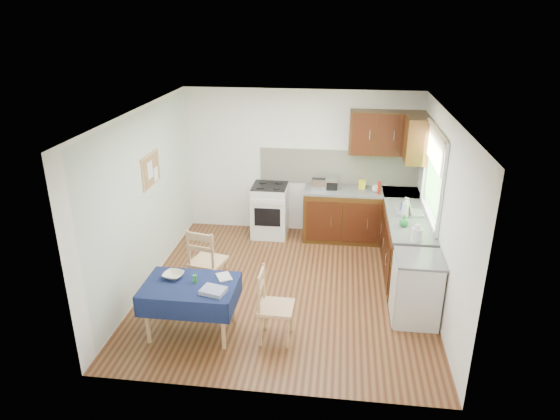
# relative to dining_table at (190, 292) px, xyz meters

# --- Properties ---
(floor) EXTENTS (4.20, 4.20, 0.00)m
(floor) POSITION_rel_dining_table_xyz_m (1.03, 1.16, -0.56)
(floor) COLOR #4A2413
(floor) RESTS_ON ground
(ceiling) EXTENTS (4.00, 4.20, 0.02)m
(ceiling) POSITION_rel_dining_table_xyz_m (1.03, 1.16, 1.94)
(ceiling) COLOR white
(ceiling) RESTS_ON wall_back
(wall_back) EXTENTS (4.00, 0.02, 2.50)m
(wall_back) POSITION_rel_dining_table_xyz_m (1.03, 3.26, 0.69)
(wall_back) COLOR white
(wall_back) RESTS_ON ground
(wall_front) EXTENTS (4.00, 0.02, 2.50)m
(wall_front) POSITION_rel_dining_table_xyz_m (1.03, -0.94, 0.69)
(wall_front) COLOR white
(wall_front) RESTS_ON ground
(wall_left) EXTENTS (0.02, 4.20, 2.50)m
(wall_left) POSITION_rel_dining_table_xyz_m (-0.97, 1.16, 0.69)
(wall_left) COLOR silver
(wall_left) RESTS_ON ground
(wall_right) EXTENTS (0.02, 4.20, 2.50)m
(wall_right) POSITION_rel_dining_table_xyz_m (3.03, 1.16, 0.69)
(wall_right) COLOR white
(wall_right) RESTS_ON ground
(base_cabinets) EXTENTS (1.90, 2.30, 0.86)m
(base_cabinets) POSITION_rel_dining_table_xyz_m (2.39, 2.42, -0.13)
(base_cabinets) COLOR black
(base_cabinets) RESTS_ON ground
(worktop_back) EXTENTS (1.90, 0.60, 0.04)m
(worktop_back) POSITION_rel_dining_table_xyz_m (2.08, 2.96, 0.32)
(worktop_back) COLOR slate
(worktop_back) RESTS_ON base_cabinets
(worktop_right) EXTENTS (0.60, 1.70, 0.04)m
(worktop_right) POSITION_rel_dining_table_xyz_m (2.73, 1.81, 0.32)
(worktop_right) COLOR slate
(worktop_right) RESTS_ON base_cabinets
(worktop_corner) EXTENTS (0.60, 0.60, 0.04)m
(worktop_corner) POSITION_rel_dining_table_xyz_m (2.73, 2.96, 0.32)
(worktop_corner) COLOR slate
(worktop_corner) RESTS_ON base_cabinets
(splashback) EXTENTS (2.70, 0.02, 0.60)m
(splashback) POSITION_rel_dining_table_xyz_m (1.68, 3.25, 0.64)
(splashback) COLOR white
(splashback) RESTS_ON wall_back
(upper_cabinets) EXTENTS (1.20, 0.85, 0.70)m
(upper_cabinets) POSITION_rel_dining_table_xyz_m (2.56, 2.96, 1.29)
(upper_cabinets) COLOR black
(upper_cabinets) RESTS_ON wall_back
(stove) EXTENTS (0.60, 0.61, 0.92)m
(stove) POSITION_rel_dining_table_xyz_m (0.53, 2.96, -0.11)
(stove) COLOR silver
(stove) RESTS_ON ground
(window) EXTENTS (0.04, 1.48, 1.26)m
(window) POSITION_rel_dining_table_xyz_m (3.00, 1.86, 1.09)
(window) COLOR #305D26
(window) RESTS_ON wall_right
(fridge) EXTENTS (0.58, 0.60, 0.89)m
(fridge) POSITION_rel_dining_table_xyz_m (2.73, 0.61, -0.12)
(fridge) COLOR silver
(fridge) RESTS_ON ground
(corkboard) EXTENTS (0.04, 0.62, 0.47)m
(corkboard) POSITION_rel_dining_table_xyz_m (-0.94, 1.46, 1.03)
(corkboard) COLOR tan
(corkboard) RESTS_ON wall_left
(dining_table) EXTENTS (1.11, 0.75, 0.67)m
(dining_table) POSITION_rel_dining_table_xyz_m (0.00, 0.00, 0.00)
(dining_table) COLOR #101E42
(dining_table) RESTS_ON ground
(chair_far) EXTENTS (0.53, 0.53, 1.00)m
(chair_far) POSITION_rel_dining_table_xyz_m (-0.05, 0.91, -0.04)
(chair_far) COLOR tan
(chair_far) RESTS_ON ground
(chair_near) EXTENTS (0.41, 0.41, 0.92)m
(chair_near) POSITION_rel_dining_table_xyz_m (0.99, -0.01, -0.08)
(chair_near) COLOR tan
(chair_near) RESTS_ON ground
(toaster) EXTENTS (0.26, 0.16, 0.20)m
(toaster) POSITION_rel_dining_table_xyz_m (1.37, 2.91, 0.43)
(toaster) COLOR silver
(toaster) RESTS_ON worktop_back
(sandwich_press) EXTENTS (0.28, 0.24, 0.16)m
(sandwich_press) POSITION_rel_dining_table_xyz_m (1.54, 2.99, 0.42)
(sandwich_press) COLOR black
(sandwich_press) RESTS_ON worktop_back
(sauce_bottle) EXTENTS (0.05, 0.05, 0.22)m
(sauce_bottle) POSITION_rel_dining_table_xyz_m (2.35, 2.80, 0.44)
(sauce_bottle) COLOR #B81D0E
(sauce_bottle) RESTS_ON worktop_back
(yellow_packet) EXTENTS (0.14, 0.12, 0.15)m
(yellow_packet) POSITION_rel_dining_table_xyz_m (2.09, 3.04, 0.41)
(yellow_packet) COLOR gold
(yellow_packet) RESTS_ON worktop_back
(dish_rack) EXTENTS (0.39, 0.30, 0.19)m
(dish_rack) POSITION_rel_dining_table_xyz_m (2.76, 2.02, 0.36)
(dish_rack) COLOR gray
(dish_rack) RESTS_ON worktop_right
(kettle) EXTENTS (0.14, 0.14, 0.24)m
(kettle) POSITION_rel_dining_table_xyz_m (2.73, 1.06, 0.44)
(kettle) COLOR silver
(kettle) RESTS_ON worktop_right
(cup) EXTENTS (0.15, 0.15, 0.10)m
(cup) POSITION_rel_dining_table_xyz_m (2.31, 2.91, 0.39)
(cup) COLOR white
(cup) RESTS_ON worktop_back
(soap_bottle_a) EXTENTS (0.16, 0.16, 0.30)m
(soap_bottle_a) POSITION_rel_dining_table_xyz_m (2.67, 1.88, 0.48)
(soap_bottle_a) COLOR silver
(soap_bottle_a) RESTS_ON worktop_right
(soap_bottle_b) EXTENTS (0.13, 0.13, 0.21)m
(soap_bottle_b) POSITION_rel_dining_table_xyz_m (2.69, 2.08, 0.44)
(soap_bottle_b) COLOR #1D3CAB
(soap_bottle_b) RESTS_ON worktop_right
(soap_bottle_c) EXTENTS (0.18, 0.18, 0.17)m
(soap_bottle_c) POSITION_rel_dining_table_xyz_m (2.62, 1.52, 0.42)
(soap_bottle_c) COLOR #238337
(soap_bottle_c) RESTS_ON worktop_right
(plate_bowl) EXTENTS (0.28, 0.28, 0.06)m
(plate_bowl) POSITION_rel_dining_table_xyz_m (-0.24, 0.13, 0.13)
(plate_bowl) COLOR beige
(plate_bowl) RESTS_ON dining_table
(book) EXTENTS (0.25, 0.27, 0.02)m
(book) POSITION_rel_dining_table_xyz_m (0.30, 0.17, 0.11)
(book) COLOR white
(book) RESTS_ON dining_table
(spice_jar) EXTENTS (0.05, 0.05, 0.10)m
(spice_jar) POSITION_rel_dining_table_xyz_m (0.05, 0.05, 0.15)
(spice_jar) COLOR #24872C
(spice_jar) RESTS_ON dining_table
(tea_towel) EXTENTS (0.32, 0.28, 0.05)m
(tea_towel) POSITION_rel_dining_table_xyz_m (0.33, -0.15, 0.13)
(tea_towel) COLOR navy
(tea_towel) RESTS_ON dining_table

